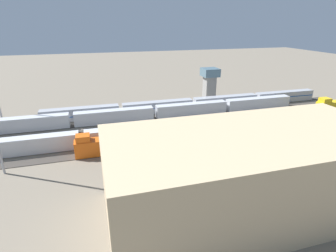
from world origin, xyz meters
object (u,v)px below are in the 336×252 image
at_px(train_on_track_5, 97,146).
at_px(train_on_track_3, 330,106).
at_px(train_on_track_4, 179,129).
at_px(control_tower, 210,81).
at_px(train_on_track_1, 154,112).
at_px(maintenance_shed, 249,172).
at_px(train_on_track_0, 193,104).

distance_m(train_on_track_5, train_on_track_3, 75.63).
bearing_deg(train_on_track_4, control_tower, -125.34).
distance_m(train_on_track_4, control_tower, 40.14).
height_order(train_on_track_3, control_tower, control_tower).
distance_m(train_on_track_5, control_tower, 58.03).
xyz_separation_m(train_on_track_5, train_on_track_1, (-18.05, -20.00, -0.14)).
height_order(train_on_track_1, train_on_track_4, same).
bearing_deg(train_on_track_3, control_tower, -41.64).
bearing_deg(maintenance_shed, train_on_track_4, -87.15).
distance_m(train_on_track_4, maintenance_shed, 30.93).
bearing_deg(train_on_track_4, train_on_track_0, -119.98).
relative_size(train_on_track_3, control_tower, 0.87).
height_order(train_on_track_5, train_on_track_4, train_on_track_5).
bearing_deg(train_on_track_1, train_on_track_0, -160.92).
bearing_deg(maintenance_shed, train_on_track_3, -145.87).
bearing_deg(train_on_track_0, train_on_track_4, 60.02).
xyz_separation_m(train_on_track_5, train_on_track_4, (-20.97, -5.00, -0.14)).
relative_size(train_on_track_4, control_tower, 8.29).
height_order(train_on_track_4, train_on_track_3, train_on_track_3).
bearing_deg(maintenance_shed, control_tower, -108.85).
height_order(train_on_track_5, train_on_track_1, train_on_track_5).
bearing_deg(train_on_track_4, train_on_track_1, -78.98).
xyz_separation_m(train_on_track_5, maintenance_shed, (-22.49, 25.57, 4.33)).
xyz_separation_m(train_on_track_3, train_on_track_0, (42.46, -15.00, -0.15)).
xyz_separation_m(train_on_track_0, maintenance_shed, (10.02, 50.57, 4.48)).
height_order(train_on_track_1, control_tower, control_tower).
distance_m(train_on_track_0, maintenance_shed, 51.75).
relative_size(train_on_track_5, train_on_track_1, 0.10).
bearing_deg(train_on_track_4, maintenance_shed, 92.85).
distance_m(train_on_track_1, train_on_track_4, 15.28).
distance_m(train_on_track_3, maintenance_shed, 63.54).
bearing_deg(control_tower, train_on_track_5, 40.43).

